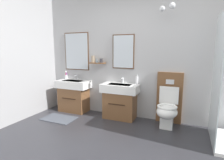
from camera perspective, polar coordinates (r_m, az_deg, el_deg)
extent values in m
cube|color=#A8A8AA|center=(3.80, 10.64, 8.40)|extent=(4.79, 0.12, 2.73)
cube|color=#4C301E|center=(4.39, -10.94, 8.73)|extent=(0.64, 0.02, 0.86)
cube|color=silver|center=(4.38, -11.02, 8.72)|extent=(0.60, 0.01, 0.82)
cube|color=#4C301E|center=(3.87, 3.53, 8.80)|extent=(0.47, 0.02, 0.71)
cube|color=silver|center=(3.86, 3.48, 8.80)|extent=(0.43, 0.01, 0.67)
cube|color=brown|center=(4.04, -4.60, 5.30)|extent=(0.36, 0.14, 0.02)
cylinder|color=gray|center=(4.09, -5.92, 6.53)|extent=(0.08, 0.08, 0.15)
cone|color=slate|center=(4.03, -4.70, 6.22)|extent=(0.07, 0.07, 0.11)
cylinder|color=#333338|center=(3.98, -3.39, 6.07)|extent=(0.07, 0.07, 0.09)
sphere|color=silver|center=(3.47, 18.27, 21.16)|extent=(0.11, 0.11, 0.11)
sphere|color=silver|center=(3.54, 15.40, 20.63)|extent=(0.10, 0.10, 0.10)
cube|color=#474C56|center=(4.06, -16.19, -11.44)|extent=(0.68, 0.44, 0.01)
cube|color=brown|center=(4.40, -11.71, -5.88)|extent=(0.64, 0.41, 0.55)
cube|color=#342214|center=(4.22, -13.36, -5.67)|extent=(0.35, 0.01, 0.02)
cube|color=white|center=(4.32, -11.87, -1.25)|extent=(0.77, 0.43, 0.17)
cube|color=silver|center=(4.28, -12.13, -0.41)|extent=(0.48, 0.24, 0.03)
cylinder|color=silver|center=(4.43, -10.73, 0.88)|extent=(0.03, 0.03, 0.11)
cylinder|color=silver|center=(4.38, -11.14, 1.40)|extent=(0.02, 0.11, 0.02)
cube|color=brown|center=(3.88, 2.53, -7.76)|extent=(0.64, 0.41, 0.55)
cube|color=#342214|center=(3.68, 1.39, -7.66)|extent=(0.35, 0.01, 0.02)
cube|color=white|center=(3.79, 2.57, -2.53)|extent=(0.77, 0.43, 0.17)
cube|color=silver|center=(3.75, 2.42, -1.59)|extent=(0.48, 0.24, 0.03)
cylinder|color=silver|center=(3.92, 3.42, -0.08)|extent=(0.03, 0.03, 0.11)
cylinder|color=silver|center=(3.86, 3.16, 0.50)|extent=(0.02, 0.11, 0.02)
cube|color=brown|center=(3.77, 17.44, -5.21)|extent=(0.48, 0.10, 1.00)
cube|color=silver|center=(3.65, 17.61, -0.55)|extent=(0.15, 0.01, 0.09)
cube|color=white|center=(3.62, 16.76, -11.29)|extent=(0.22, 0.30, 0.34)
ellipsoid|color=white|center=(3.49, 16.73, -9.44)|extent=(0.37, 0.46, 0.24)
torus|color=white|center=(3.46, 16.81, -7.95)|extent=(0.35, 0.35, 0.04)
cube|color=white|center=(3.63, 17.31, -4.54)|extent=(0.35, 0.03, 0.33)
cylinder|color=silver|center=(4.58, -14.10, 0.95)|extent=(0.07, 0.07, 0.09)
cylinder|color=purple|center=(4.57, -14.00, 1.59)|extent=(0.04, 0.03, 0.16)
cube|color=white|center=(4.56, -14.26, 2.58)|extent=(0.02, 0.02, 0.03)
cylinder|color=purple|center=(4.59, -13.94, 1.57)|extent=(0.01, 0.01, 0.15)
cube|color=white|center=(4.58, -14.01, 2.51)|extent=(0.01, 0.02, 0.03)
cylinder|color=#DB3847|center=(4.59, -14.26, 1.61)|extent=(0.03, 0.02, 0.16)
cube|color=white|center=(4.58, -14.15, 2.60)|extent=(0.02, 0.02, 0.03)
cylinder|color=#DB3847|center=(4.56, -14.21, 1.56)|extent=(0.03, 0.02, 0.16)
cube|color=white|center=(4.54, -14.17, 2.53)|extent=(0.02, 0.02, 0.03)
cylinder|color=white|center=(3.81, 7.77, -0.08)|extent=(0.06, 0.06, 0.16)
cylinder|color=silver|center=(3.79, 7.81, 1.36)|extent=(0.02, 0.02, 0.04)
cube|color=silver|center=(3.15, 29.80, 0.41)|extent=(0.02, 0.92, 1.90)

